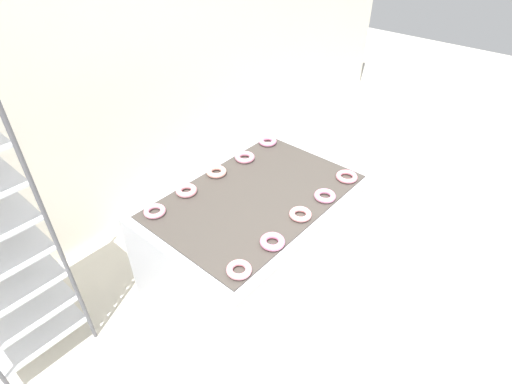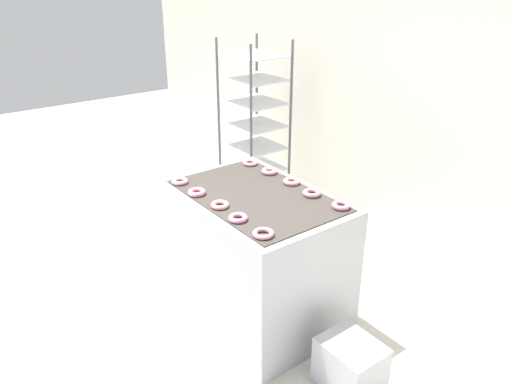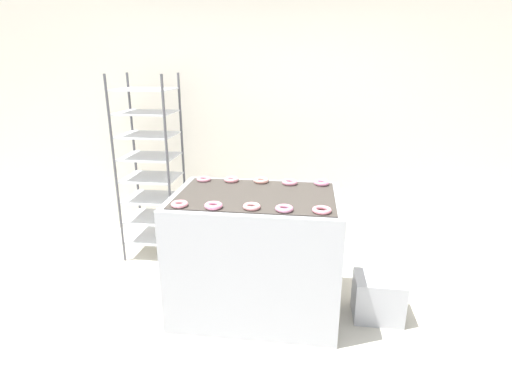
{
  "view_description": "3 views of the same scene",
  "coord_description": "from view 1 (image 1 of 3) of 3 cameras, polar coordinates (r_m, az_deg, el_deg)",
  "views": [
    {
      "loc": [
        -1.35,
        -0.5,
        2.34
      ],
      "look_at": [
        0.0,
        0.68,
        0.99
      ],
      "focal_mm": 28.0,
      "sensor_mm": 36.0,
      "label": 1
    },
    {
      "loc": [
        2.46,
        -1.17,
        2.4
      ],
      "look_at": [
        0.0,
        0.68,
        0.99
      ],
      "focal_mm": 35.0,
      "sensor_mm": 36.0,
      "label": 2
    },
    {
      "loc": [
        0.37,
        -2.1,
        1.9
      ],
      "look_at": [
        0.0,
        0.68,
        0.99
      ],
      "focal_mm": 28.0,
      "sensor_mm": 36.0,
      "label": 3
    }
  ],
  "objects": [
    {
      "name": "donut_far_right",
      "position": [
        2.56,
        -1.61,
        4.98
      ],
      "size": [
        0.13,
        0.13,
        0.03
      ],
      "primitive_type": "torus",
      "color": "pink",
      "rests_on": "fryer_machine"
    },
    {
      "name": "donut_far_leftmost",
      "position": [
        2.19,
        -14.26,
        -2.68
      ],
      "size": [
        0.12,
        0.12,
        0.03
      ],
      "primitive_type": "torus",
      "color": "pink",
      "rests_on": "fryer_machine"
    },
    {
      "name": "donut_near_leftmost",
      "position": [
        1.83,
        -2.44,
        -11.03
      ],
      "size": [
        0.12,
        0.12,
        0.03
      ],
      "primitive_type": "torus",
      "color": "pink",
      "rests_on": "fryer_machine"
    },
    {
      "name": "donut_near_right",
      "position": [
        2.26,
        9.82,
        -0.55
      ],
      "size": [
        0.12,
        0.12,
        0.03
      ],
      "primitive_type": "torus",
      "color": "pink",
      "rests_on": "fryer_machine"
    },
    {
      "name": "donut_far_left",
      "position": [
        2.3,
        -9.91,
        0.2
      ],
      "size": [
        0.12,
        0.12,
        0.03
      ],
      "primitive_type": "torus",
      "color": "pink",
      "rests_on": "fryer_machine"
    },
    {
      "name": "glaze_bin",
      "position": [
        3.38,
        10.66,
        -3.68
      ],
      "size": [
        0.37,
        0.3,
        0.34
      ],
      "color": "#A8AAB2",
      "rests_on": "ground_plane"
    },
    {
      "name": "donut_near_left",
      "position": [
        1.95,
        2.36,
        -7.1
      ],
      "size": [
        0.12,
        0.12,
        0.03
      ],
      "primitive_type": "torus",
      "color": "pink",
      "rests_on": "fryer_machine"
    },
    {
      "name": "fryer_machine",
      "position": [
        2.58,
        0.01,
        -8.95
      ],
      "size": [
        1.25,
        0.86,
        0.97
      ],
      "color": "#A8AAB2",
      "rests_on": "ground_plane"
    },
    {
      "name": "donut_far_center",
      "position": [
        2.43,
        -5.69,
        2.89
      ],
      "size": [
        0.12,
        0.12,
        0.03
      ],
      "primitive_type": "torus",
      "color": "#D69487",
      "rests_on": "fryer_machine"
    },
    {
      "name": "donut_near_center",
      "position": [
        2.12,
        6.35,
        -3.18
      ],
      "size": [
        0.12,
        0.12,
        0.03
      ],
      "primitive_type": "torus",
      "color": "pink",
      "rests_on": "fryer_machine"
    },
    {
      "name": "wall_back",
      "position": [
        3.1,
        -21.62,
        16.93
      ],
      "size": [
        8.0,
        0.05,
        2.8
      ],
      "color": "silver",
      "rests_on": "ground_plane"
    },
    {
      "name": "donut_far_rightmost",
      "position": [
        2.73,
        1.68,
        7.26
      ],
      "size": [
        0.12,
        0.12,
        0.03
      ],
      "primitive_type": "torus",
      "color": "pink",
      "rests_on": "fryer_machine"
    },
    {
      "name": "ground_plane",
      "position": [
        2.75,
        11.61,
        -22.55
      ],
      "size": [
        14.0,
        14.0,
        0.0
      ],
      "primitive_type": "plane",
      "color": "beige"
    },
    {
      "name": "donut_near_rightmost",
      "position": [
        2.44,
        12.83,
        2.15
      ],
      "size": [
        0.13,
        0.13,
        0.03
      ],
      "primitive_type": "torus",
      "color": "pink",
      "rests_on": "fryer_machine"
    }
  ]
}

